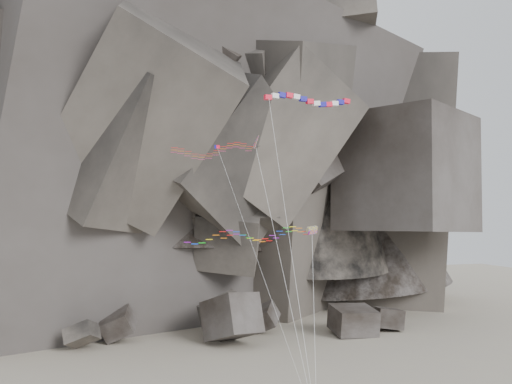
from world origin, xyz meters
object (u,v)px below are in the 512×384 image
object	(u,v)px
banner_kite	(309,101)
pennant_kite	(238,207)
delta_kite	(210,150)
parafoil_kite	(246,235)

from	to	relation	value
banner_kite	pennant_kite	size ratio (longest dim) A/B	1.23
delta_kite	pennant_kite	size ratio (longest dim) A/B	1.05
delta_kite	banner_kite	distance (m)	12.07
pennant_kite	parafoil_kite	bearing A→B (deg)	54.17
parafoil_kite	pennant_kite	distance (m)	3.38
banner_kite	parafoil_kite	distance (m)	16.11
parafoil_kite	pennant_kite	xyz separation A→B (m)	(-1.18, -1.41, 2.83)
banner_kite	delta_kite	bearing A→B (deg)	170.58
banner_kite	pennant_kite	bearing A→B (deg)	-168.22
pennant_kite	banner_kite	bearing A→B (deg)	20.28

